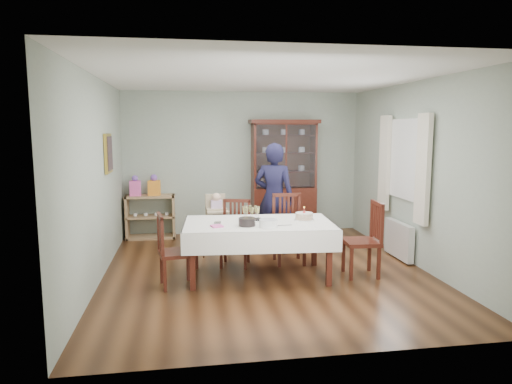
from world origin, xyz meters
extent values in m
plane|color=#593319|center=(0.00, 0.00, 0.00)|extent=(5.00, 5.00, 0.00)
plane|color=#9EAA99|center=(0.00, 2.50, 1.35)|extent=(4.50, 0.00, 4.50)
plane|color=#9EAA99|center=(-2.25, 0.00, 1.35)|extent=(0.00, 5.00, 5.00)
plane|color=#9EAA99|center=(2.25, 0.00, 1.35)|extent=(0.00, 5.00, 5.00)
plane|color=white|center=(0.00, 0.00, 2.70)|extent=(5.00, 5.00, 0.00)
cube|color=#4C1B13|center=(-0.14, -0.23, 0.72)|extent=(1.97, 1.18, 0.06)
cube|color=white|center=(-0.14, -0.23, 0.76)|extent=(2.07, 1.28, 0.01)
cube|color=#4C1B13|center=(0.75, 2.26, 0.45)|extent=(1.20, 0.45, 0.90)
cube|color=white|center=(0.75, 2.07, 1.50)|extent=(1.12, 0.01, 1.16)
cube|color=#4C1B13|center=(0.75, 2.26, 2.14)|extent=(1.30, 0.48, 0.07)
cube|color=tan|center=(-1.75, 2.28, 0.02)|extent=(0.90, 0.38, 0.04)
cube|color=tan|center=(-1.75, 2.28, 0.40)|extent=(0.90, 0.38, 0.03)
cube|color=tan|center=(-1.75, 2.28, 0.78)|extent=(0.90, 0.38, 0.04)
cube|color=tan|center=(-2.17, 2.28, 0.40)|extent=(0.04, 0.38, 0.80)
cube|color=tan|center=(-1.33, 2.28, 0.40)|extent=(0.04, 0.38, 0.80)
cube|color=gold|center=(-2.22, 0.80, 1.65)|extent=(0.04, 0.48, 0.58)
cube|color=white|center=(2.22, 0.30, 1.55)|extent=(0.04, 1.02, 1.22)
cube|color=silver|center=(2.16, -0.32, 1.45)|extent=(0.07, 0.30, 1.55)
cube|color=silver|center=(2.16, 0.92, 1.45)|extent=(0.07, 0.30, 1.55)
cube|color=white|center=(2.16, 0.30, 0.30)|extent=(0.10, 0.80, 0.55)
cube|color=#4C1B13|center=(-0.40, 0.33, 0.44)|extent=(0.53, 0.53, 0.05)
cube|color=#4C1B13|center=(-0.35, 0.52, 0.71)|extent=(0.41, 0.15, 0.51)
cube|color=#4C1B13|center=(0.42, 0.34, 0.47)|extent=(0.46, 0.46, 0.05)
cube|color=#4C1B13|center=(0.42, 0.55, 0.76)|extent=(0.44, 0.04, 0.55)
cube|color=#4C1B13|center=(-1.24, -0.43, 0.43)|extent=(0.49, 0.49, 0.05)
cube|color=#4C1B13|center=(-1.43, -0.47, 0.70)|extent=(0.11, 0.41, 0.50)
cube|color=#4C1B13|center=(1.26, -0.40, 0.47)|extent=(0.49, 0.49, 0.05)
cube|color=#4C1B13|center=(1.47, -0.41, 0.75)|extent=(0.07, 0.44, 0.54)
imported|color=black|center=(0.31, 0.98, 0.89)|extent=(0.77, 0.66, 1.79)
cube|color=tan|center=(-0.62, 1.06, 0.63)|extent=(0.34, 0.30, 0.23)
cube|color=tan|center=(-0.62, 1.06, 0.82)|extent=(0.33, 0.07, 0.27)
cube|color=tan|center=(-0.62, 1.06, 0.71)|extent=(0.35, 0.17, 0.03)
cube|color=silver|center=(-0.62, 1.06, 0.78)|extent=(0.18, 0.14, 0.17)
sphere|color=beige|center=(-0.62, 1.06, 0.92)|extent=(0.14, 0.14, 0.14)
cylinder|color=silver|center=(-0.22, -0.09, 0.77)|extent=(0.32, 0.32, 0.01)
torus|color=silver|center=(-0.22, -0.09, 0.77)|extent=(0.32, 0.32, 0.01)
cylinder|color=white|center=(0.50, -0.19, 0.77)|extent=(0.28, 0.28, 0.02)
cylinder|color=brown|center=(0.50, -0.19, 0.82)|extent=(0.24, 0.24, 0.09)
cylinder|color=silver|center=(0.50, -0.19, 0.86)|extent=(0.24, 0.24, 0.01)
cylinder|color=#F24C4C|center=(0.50, -0.19, 0.90)|extent=(0.01, 0.01, 0.07)
sphere|color=yellow|center=(0.50, -0.19, 0.94)|extent=(0.02, 0.02, 0.02)
cylinder|color=black|center=(-0.33, -0.43, 0.81)|extent=(0.28, 0.28, 0.11)
cylinder|color=white|center=(-0.07, -0.56, 0.81)|extent=(0.27, 0.27, 0.10)
cube|color=#ED57AD|center=(-0.72, -0.43, 0.77)|extent=(0.17, 0.17, 0.02)
cube|color=silver|center=(0.13, -0.50, 0.77)|extent=(0.25, 0.04, 0.01)
cube|color=#ED57AD|center=(-2.01, 2.26, 0.94)|extent=(0.21, 0.14, 0.27)
sphere|color=#E533B2|center=(-2.01, 2.26, 1.12)|extent=(0.11, 0.11, 0.11)
cube|color=orange|center=(-1.67, 2.26, 0.94)|extent=(0.23, 0.17, 0.27)
sphere|color=#E533B2|center=(-1.67, 2.26, 1.12)|extent=(0.12, 0.12, 0.12)
camera|label=1|loc=(-1.11, -6.18, 2.02)|focal=32.00mm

